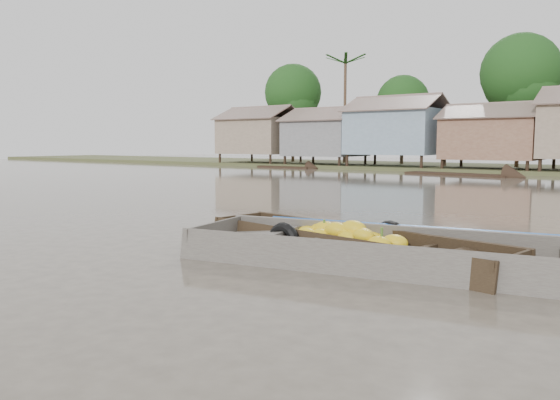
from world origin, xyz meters
The scene contains 3 objects.
ground centered at (0.00, 0.00, 0.00)m, with size 120.00×120.00×0.00m, color #4D453B.
banana_boat centered at (1.21, 0.51, 0.17)m, with size 6.08×2.45×0.83m.
viewer_boat centered at (2.87, 0.25, 0.07)m, with size 8.12×3.41×0.63m.
Camera 1 is at (5.78, -7.82, 1.94)m, focal length 35.00 mm.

